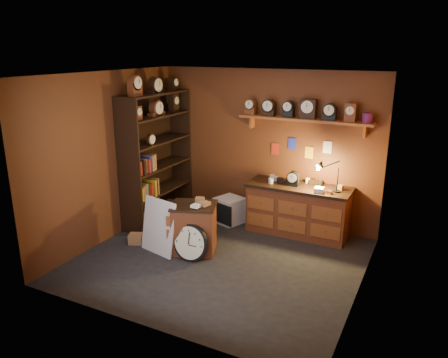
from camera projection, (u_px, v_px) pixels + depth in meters
floor at (220, 260)px, 6.50m from camera, size 4.00×4.00×0.00m
room_shell at (226, 146)px, 6.07m from camera, size 4.02×3.62×2.71m
shelving_unit at (155, 152)px, 7.74m from camera, size 0.47×1.60×2.58m
workbench at (298, 207)px, 7.31m from camera, size 1.71×0.66×1.36m
low_cabinet at (194, 226)px, 6.69m from camera, size 0.82×0.76×0.85m
big_round_clock at (190, 243)px, 6.44m from camera, size 0.56×0.18×0.56m
white_panel at (159, 252)px, 6.77m from camera, size 0.67×0.32×0.86m
mini_fridge at (229, 210)px, 7.85m from camera, size 0.56×0.59×0.46m
floor_box_a at (148, 239)px, 7.03m from camera, size 0.27×0.25×0.14m
floor_box_b at (182, 239)px, 7.05m from camera, size 0.23×0.27×0.13m
floor_box_c at (136, 239)px, 7.04m from camera, size 0.27×0.25×0.16m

